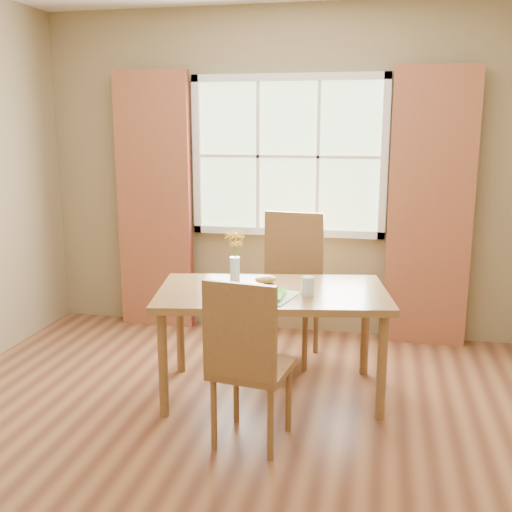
{
  "coord_description": "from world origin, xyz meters",
  "views": [
    {
      "loc": [
        0.77,
        -3.07,
        1.76
      ],
      "look_at": [
        0.01,
        0.54,
        0.95
      ],
      "focal_mm": 42.0,
      "sensor_mm": 36.0,
      "label": 1
    }
  ],
  "objects_px": {
    "dining_table": "(272,301)",
    "chair_far": "(290,279)",
    "water_glass": "(308,287)",
    "croissant_sandwich": "(266,284)",
    "flower_vase": "(235,252)",
    "chair_near": "(247,357)"
  },
  "relations": [
    {
      "from": "chair_near",
      "to": "dining_table",
      "type": "bearing_deg",
      "value": 97.27
    },
    {
      "from": "flower_vase",
      "to": "chair_far",
      "type": "bearing_deg",
      "value": 61.93
    },
    {
      "from": "dining_table",
      "to": "chair_near",
      "type": "distance_m",
      "value": 0.71
    },
    {
      "from": "water_glass",
      "to": "chair_near",
      "type": "bearing_deg",
      "value": -111.93
    },
    {
      "from": "chair_near",
      "to": "flower_vase",
      "type": "relative_size",
      "value": 2.8
    },
    {
      "from": "chair_near",
      "to": "croissant_sandwich",
      "type": "relative_size",
      "value": 5.56
    },
    {
      "from": "chair_near",
      "to": "chair_far",
      "type": "height_order",
      "value": "chair_far"
    },
    {
      "from": "croissant_sandwich",
      "to": "flower_vase",
      "type": "distance_m",
      "value": 0.41
    },
    {
      "from": "dining_table",
      "to": "water_glass",
      "type": "relative_size",
      "value": 13.25
    },
    {
      "from": "croissant_sandwich",
      "to": "flower_vase",
      "type": "relative_size",
      "value": 0.5
    },
    {
      "from": "dining_table",
      "to": "chair_near",
      "type": "xyz_separation_m",
      "value": [
        -0.01,
        -0.7,
        -0.11
      ]
    },
    {
      "from": "chair_far",
      "to": "croissant_sandwich",
      "type": "xyz_separation_m",
      "value": [
        -0.03,
        -0.84,
        0.18
      ]
    },
    {
      "from": "croissant_sandwich",
      "to": "water_glass",
      "type": "xyz_separation_m",
      "value": [
        0.26,
        0.04,
        -0.01
      ]
    },
    {
      "from": "chair_near",
      "to": "water_glass",
      "type": "height_order",
      "value": "chair_near"
    },
    {
      "from": "chair_far",
      "to": "dining_table",
      "type": "bearing_deg",
      "value": -84.79
    },
    {
      "from": "dining_table",
      "to": "chair_far",
      "type": "bearing_deg",
      "value": 79.08
    },
    {
      "from": "water_glass",
      "to": "croissant_sandwich",
      "type": "bearing_deg",
      "value": -171.0
    },
    {
      "from": "croissant_sandwich",
      "to": "water_glass",
      "type": "relative_size",
      "value": 1.46
    },
    {
      "from": "water_glass",
      "to": "flower_vase",
      "type": "xyz_separation_m",
      "value": [
        -0.52,
        0.24,
        0.15
      ]
    },
    {
      "from": "dining_table",
      "to": "chair_far",
      "type": "xyz_separation_m",
      "value": [
        0.01,
        0.72,
        -0.04
      ]
    },
    {
      "from": "croissant_sandwich",
      "to": "chair_far",
      "type": "bearing_deg",
      "value": 53.37
    },
    {
      "from": "flower_vase",
      "to": "dining_table",
      "type": "bearing_deg",
      "value": -29.02
    }
  ]
}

